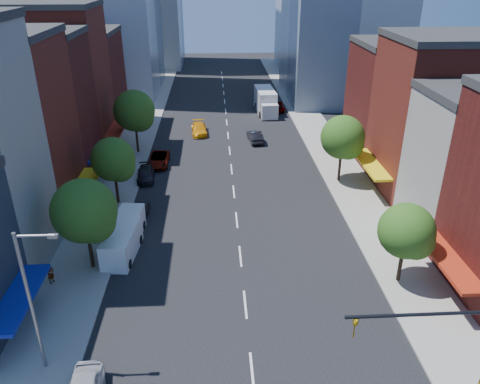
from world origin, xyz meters
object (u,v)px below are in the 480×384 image
object	(u,v)px
taxi	(199,129)
traffic_car_oncoming	(255,136)
parked_car_second	(138,214)
pedestrian_far	(99,240)
parked_car_third	(159,159)
box_truck	(266,102)
cargo_van_far	(121,244)
cargo_van_near	(126,229)
traffic_car_far	(278,106)
pedestrian_near	(51,273)
parked_car_rear	(146,174)

from	to	relation	value
taxi	traffic_car_oncoming	distance (m)	8.33
parked_car_second	pedestrian_far	world-z (taller)	pedestrian_far
pedestrian_far	taxi	bearing A→B (deg)	-171.82
parked_car_second	parked_car_third	xyz separation A→B (m)	(0.59, 13.34, 0.03)
box_truck	cargo_van_far	bearing A→B (deg)	-114.25
traffic_car_oncoming	taxi	bearing A→B (deg)	-31.77
cargo_van_near	traffic_car_far	xyz separation A→B (m)	(18.01, 38.74, -0.31)
parked_car_third	traffic_car_oncoming	distance (m)	14.14
traffic_car_oncoming	parked_car_second	bearing A→B (deg)	52.85
pedestrian_near	parked_car_rear	bearing A→B (deg)	15.18
parked_car_rear	traffic_car_far	bearing A→B (deg)	50.47
parked_car_rear	pedestrian_near	world-z (taller)	pedestrian_near
pedestrian_far	box_truck	bearing A→B (deg)	178.12
parked_car_second	parked_car_third	size ratio (longest dim) A/B	0.80
taxi	cargo_van_far	bearing A→B (deg)	-104.29
cargo_van_near	cargo_van_far	size ratio (longest dim) A/B	0.96
parked_car_third	pedestrian_near	xyz separation A→B (m)	(-5.57, -22.67, 0.25)
cargo_van_far	traffic_car_oncoming	size ratio (longest dim) A/B	1.22
taxi	box_truck	world-z (taller)	box_truck
cargo_van_near	pedestrian_near	size ratio (longest dim) A/B	3.34
parked_car_third	traffic_car_far	world-z (taller)	traffic_car_far
parked_car_rear	traffic_car_far	world-z (taller)	traffic_car_far
pedestrian_far	cargo_van_far	bearing A→B (deg)	90.06
cargo_van_near	traffic_car_oncoming	bearing A→B (deg)	67.27
traffic_car_far	pedestrian_far	xyz separation A→B (m)	(-19.92, -40.50, 0.28)
parked_car_second	parked_car_rear	distance (m)	9.20
cargo_van_near	taxi	distance (m)	28.33
cargo_van_near	cargo_van_far	xyz separation A→B (m)	(-0.00, -2.54, 0.04)
parked_car_rear	box_truck	size ratio (longest dim) A/B	0.49
cargo_van_far	box_truck	bearing A→B (deg)	74.17
traffic_car_far	pedestrian_near	bearing A→B (deg)	63.73
parked_car_third	parked_car_rear	bearing A→B (deg)	-103.03
box_truck	cargo_van_near	bearing A→B (deg)	-115.55
cargo_van_far	pedestrian_far	world-z (taller)	cargo_van_far
parked_car_third	parked_car_rear	world-z (taller)	parked_car_third
parked_car_rear	cargo_van_near	size ratio (longest dim) A/B	0.84
traffic_car_oncoming	pedestrian_far	xyz separation A→B (m)	(-14.94, -25.92, 0.31)
parked_car_third	parked_car_rear	distance (m)	4.28
traffic_car_oncoming	pedestrian_near	bearing A→B (deg)	53.77
parked_car_third	parked_car_rear	size ratio (longest dim) A/B	1.12
taxi	traffic_car_oncoming	xyz separation A→B (m)	(7.50, -3.62, 0.02)
taxi	box_truck	bearing A→B (deg)	40.23
box_truck	parked_car_second	bearing A→B (deg)	-116.89
cargo_van_far	traffic_car_far	size ratio (longest dim) A/B	1.22
parked_car_second	cargo_van_near	size ratio (longest dim) A/B	0.75
cargo_van_near	pedestrian_far	xyz separation A→B (m)	(-1.91, -1.76, -0.02)
box_truck	traffic_car_oncoming	bearing A→B (deg)	-104.57
parked_car_third	traffic_car_far	xyz separation A→B (m)	(16.98, 22.06, 0.08)
traffic_car_oncoming	box_truck	bearing A→B (deg)	-107.80
cargo_van_far	box_truck	distance (m)	43.40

